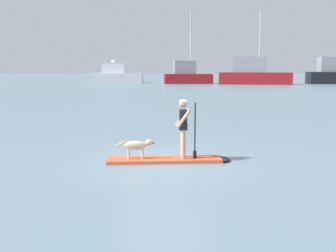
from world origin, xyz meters
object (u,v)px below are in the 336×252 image
(moored_boat_outer, at_px, (333,74))
(moored_boat_starboard, at_px, (253,74))
(person_paddler, at_px, (184,124))
(moored_boat_center, at_px, (117,76))
(dog, at_px, (137,146))
(moored_boat_far_starboard, at_px, (187,75))
(paddleboard, at_px, (172,160))

(moored_boat_outer, bearing_deg, moored_boat_starboard, -164.31)
(person_paddler, bearing_deg, moored_boat_center, 105.08)
(dog, xyz_separation_m, moored_boat_outer, (23.35, 59.97, 1.25))
(moored_boat_far_starboard, xyz_separation_m, moored_boat_outer, (25.15, 1.78, 0.22))
(dog, bearing_deg, moored_boat_far_starboard, 91.77)
(moored_boat_center, bearing_deg, moored_boat_starboard, -8.06)
(moored_boat_center, height_order, moored_boat_outer, moored_boat_outer)
(dog, distance_m, moored_boat_center, 61.24)
(paddleboard, relative_size, moored_boat_center, 0.39)
(moored_boat_center, relative_size, moored_boat_starboard, 0.78)
(dog, height_order, moored_boat_starboard, moored_boat_starboard)
(person_paddler, xyz_separation_m, dog, (-1.32, -0.23, -0.61))
(paddleboard, xyz_separation_m, person_paddler, (0.32, 0.06, 1.04))
(dog, xyz_separation_m, moored_boat_center, (-14.64, 59.46, 0.87))
(moored_boat_far_starboard, distance_m, moored_boat_outer, 25.21)
(moored_boat_center, bearing_deg, moored_boat_outer, 0.77)
(moored_boat_starboard, bearing_deg, moored_boat_outer, 15.69)
(paddleboard, bearing_deg, moored_boat_far_starboard, 92.76)
(moored_boat_center, height_order, moored_boat_far_starboard, moored_boat_far_starboard)
(person_paddler, height_order, moored_boat_center, moored_boat_center)
(moored_boat_far_starboard, relative_size, moored_boat_outer, 1.06)
(moored_boat_starboard, xyz_separation_m, moored_boat_outer, (13.95, 3.92, 0.02))
(dog, relative_size, moored_boat_far_starboard, 0.09)
(dog, relative_size, moored_boat_starboard, 0.09)
(dog, distance_m, moored_boat_starboard, 56.85)
(paddleboard, bearing_deg, moored_boat_outer, 69.50)
(dog, bearing_deg, moored_boat_starboard, 80.48)
(person_paddler, height_order, dog, person_paddler)
(person_paddler, relative_size, moored_boat_far_starboard, 0.14)
(person_paddler, distance_m, moored_boat_far_starboard, 58.05)
(paddleboard, relative_size, person_paddler, 2.14)
(moored_boat_outer, bearing_deg, person_paddler, -110.24)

